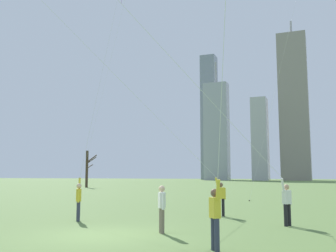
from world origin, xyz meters
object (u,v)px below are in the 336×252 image
at_px(kite_flyer_midfield_left_white, 219,125).
at_px(kite_flyer_foreground_left_pink, 221,128).
at_px(kite_flyer_midfield_center_purple, 97,105).
at_px(kite_flyer_far_back_blue, 142,114).
at_px(bare_tree_rightmost, 87,168).
at_px(bystander_far_off_by_trees, 162,206).

bearing_deg(kite_flyer_midfield_left_white, kite_flyer_foreground_left_pink, 102.57).
bearing_deg(kite_flyer_midfield_center_purple, kite_flyer_foreground_left_pink, -24.99).
bearing_deg(kite_flyer_far_back_blue, kite_flyer_foreground_left_pink, -29.08).
bearing_deg(kite_flyer_midfield_center_purple, kite_flyer_midfield_left_white, -43.31).
bearing_deg(kite_flyer_far_back_blue, bare_tree_rightmost, 125.81).
bearing_deg(kite_flyer_foreground_left_pink, kite_flyer_midfield_left_white, -77.43).
relative_size(kite_flyer_midfield_left_white, kite_flyer_midfield_center_purple, 1.06).
bearing_deg(bystander_far_off_by_trees, kite_flyer_far_back_blue, 123.62).
distance_m(kite_flyer_midfield_left_white, kite_flyer_midfield_center_purple, 11.99).
height_order(kite_flyer_midfield_left_white, kite_flyer_foreground_left_pink, kite_flyer_midfield_left_white).
relative_size(kite_flyer_far_back_blue, kite_flyer_midfield_center_purple, 0.88).
xyz_separation_m(kite_flyer_foreground_left_pink, bystander_far_off_by_trees, (-1.82, -1.42, -2.83)).
bearing_deg(kite_flyer_far_back_blue, bystander_far_off_by_trees, -56.38).
bearing_deg(kite_flyer_foreground_left_pink, kite_flyer_far_back_blue, 150.92).
bearing_deg(bare_tree_rightmost, kite_flyer_midfield_center_purple, -56.66).
xyz_separation_m(kite_flyer_far_back_blue, bystander_far_off_by_trees, (2.56, -3.85, -3.97)).
relative_size(kite_flyer_far_back_blue, bystander_far_off_by_trees, 10.14).
bearing_deg(kite_flyer_midfield_left_white, bare_tree_rightmost, 126.11).
xyz_separation_m(kite_flyer_foreground_left_pink, kite_flyer_midfield_center_purple, (-7.53, 3.51, 1.93)).
height_order(kite_flyer_far_back_blue, kite_flyer_foreground_left_pink, kite_flyer_far_back_blue).
distance_m(kite_flyer_midfield_left_white, bare_tree_rightmost, 56.25).
height_order(bystander_far_off_by_trees, bare_tree_rightmost, bare_tree_rightmost).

